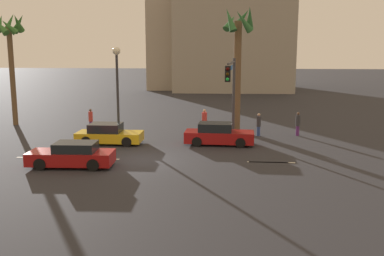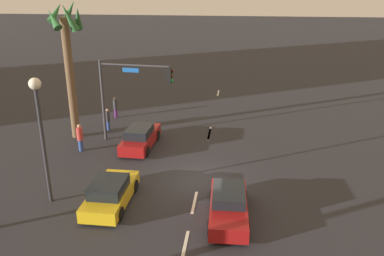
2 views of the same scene
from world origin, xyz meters
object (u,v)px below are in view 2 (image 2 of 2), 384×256
object	(u,v)px
pedestrian_0	(115,107)
streetlamp	(40,118)
traffic_signal	(127,88)
pedestrian_1	(108,119)
car_3	(140,138)
car_0	(229,205)
palm_tree_1	(68,49)
car_1	(111,193)
pedestrian_2	(80,137)

from	to	relation	value
pedestrian_0	streetlamp	bearing A→B (deg)	-177.27
traffic_signal	pedestrian_1	world-z (taller)	traffic_signal
car_3	traffic_signal	world-z (taller)	traffic_signal
car_0	traffic_signal	size ratio (longest dim) A/B	0.82
pedestrian_1	palm_tree_1	distance (m)	5.81
car_0	pedestrian_1	size ratio (longest dim) A/B	2.77
car_0	pedestrian_0	bearing A→B (deg)	35.46
streetlamp	pedestrian_0	xyz separation A→B (m)	(12.97, 0.62, -3.51)
pedestrian_0	pedestrian_1	distance (m)	2.84
pedestrian_1	streetlamp	bearing A→B (deg)	-178.18
car_0	car_1	xyz separation A→B (m)	(0.44, 5.79, 0.00)
car_3	streetlamp	xyz separation A→B (m)	(-7.32, 2.81, 3.75)
car_0	traffic_signal	distance (m)	11.48
car_1	pedestrian_0	size ratio (longest dim) A/B	2.51
pedestrian_2	palm_tree_1	size ratio (longest dim) A/B	0.20
pedestrian_0	pedestrian_2	world-z (taller)	pedestrian_2
car_3	pedestrian_1	world-z (taller)	pedestrian_1
car_3	car_0	bearing A→B (deg)	-141.69
car_3	streetlamp	bearing A→B (deg)	159.03
car_3	pedestrian_2	distance (m)	3.86
car_0	palm_tree_1	bearing A→B (deg)	50.69
traffic_signal	car_3	bearing A→B (deg)	-130.81
streetlamp	pedestrian_1	bearing A→B (deg)	1.82
streetlamp	palm_tree_1	bearing A→B (deg)	13.71
traffic_signal	streetlamp	bearing A→B (deg)	167.19
car_1	streetlamp	bearing A→B (deg)	91.51
car_1	pedestrian_0	world-z (taller)	pedestrian_0
pedestrian_1	pedestrian_2	world-z (taller)	pedestrian_2
car_3	palm_tree_1	distance (m)	7.51
pedestrian_1	car_3	bearing A→B (deg)	-132.10
car_1	streetlamp	size ratio (longest dim) A/B	0.68
car_1	car_3	world-z (taller)	car_3
pedestrian_2	palm_tree_1	xyz separation A→B (m)	(2.42, 1.23, 5.23)
car_0	pedestrian_1	bearing A→B (deg)	41.20
pedestrian_1	palm_tree_1	xyz separation A→B (m)	(-1.52, 1.79, 5.32)
car_3	pedestrian_1	xyz separation A→B (m)	(2.83, 3.13, 0.21)
car_0	car_1	world-z (taller)	car_1
pedestrian_1	pedestrian_2	distance (m)	3.97
pedestrian_2	car_1	bearing A→B (deg)	-147.13
car_0	pedestrian_2	xyz separation A→B (m)	(6.58, 9.76, 0.33)
streetlamp	pedestrian_0	world-z (taller)	streetlamp
pedestrian_2	pedestrian_1	bearing A→B (deg)	-8.08
car_3	traffic_signal	xyz separation A→B (m)	(0.82, 0.95, 3.14)
palm_tree_1	pedestrian_2	bearing A→B (deg)	-153.07
pedestrian_1	pedestrian_2	size ratio (longest dim) A/B	0.90
traffic_signal	pedestrian_1	bearing A→B (deg)	47.35
car_1	traffic_signal	distance (m)	8.76
car_0	pedestrian_0	size ratio (longest dim) A/B	2.66
car_0	car_1	size ratio (longest dim) A/B	1.06
car_0	streetlamp	distance (m)	9.66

